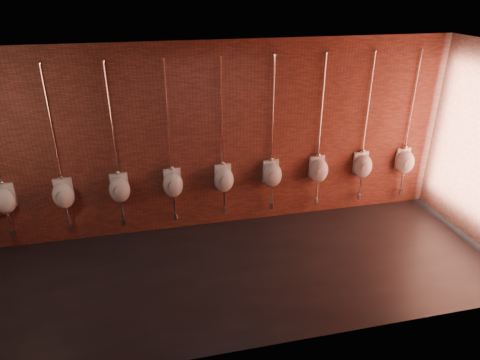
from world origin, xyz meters
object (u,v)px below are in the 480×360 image
object	(u,v)px
urinal_3	(173,184)
urinal_4	(224,179)
urinal_0	(4,200)
urinal_6	(319,170)
urinal_8	(405,161)
urinal_5	(272,174)
urinal_7	(363,165)
urinal_1	(63,194)
urinal_2	(119,189)

from	to	relation	value
urinal_3	urinal_4	size ratio (longest dim) A/B	1.00
urinal_0	urinal_3	xyz separation A→B (m)	(2.61, 0.00, 0.00)
urinal_6	urinal_8	distance (m)	1.74
urinal_4	urinal_8	size ratio (longest dim) A/B	1.00
urinal_0	urinal_5	size ratio (longest dim) A/B	1.00
urinal_5	urinal_7	bearing A→B (deg)	0.00
urinal_1	urinal_6	bearing A→B (deg)	0.00
urinal_0	urinal_7	world-z (taller)	same
urinal_5	urinal_2	bearing A→B (deg)	180.00
urinal_1	urinal_3	size ratio (longest dim) A/B	1.00
urinal_5	urinal_8	bearing A→B (deg)	0.00
urinal_0	urinal_3	size ratio (longest dim) A/B	1.00
urinal_1	urinal_6	distance (m)	4.34
urinal_0	urinal_4	bearing A→B (deg)	0.00
urinal_1	urinal_7	xyz separation A→B (m)	(5.21, 0.00, 0.00)
urinal_6	urinal_8	size ratio (longest dim) A/B	1.00
urinal_8	urinal_4	bearing A→B (deg)	180.00
urinal_0	urinal_1	bearing A→B (deg)	0.00
urinal_7	urinal_1	bearing A→B (deg)	180.00
urinal_1	urinal_8	distance (m)	6.08
urinal_0	urinal_5	distance (m)	4.34
urinal_5	urinal_6	distance (m)	0.87
urinal_5	urinal_3	bearing A→B (deg)	180.00
urinal_1	urinal_5	world-z (taller)	same
urinal_2	urinal_3	bearing A→B (deg)	0.00
urinal_6	urinal_4	bearing A→B (deg)	180.00
urinal_2	urinal_6	world-z (taller)	same
urinal_1	urinal_2	size ratio (longest dim) A/B	1.00
urinal_1	urinal_4	bearing A→B (deg)	0.00
urinal_0	urinal_7	distance (m)	6.08
urinal_0	urinal_2	xyz separation A→B (m)	(1.74, 0.00, 0.00)
urinal_3	urinal_5	world-z (taller)	same
urinal_1	urinal_4	size ratio (longest dim) A/B	1.00
urinal_3	urinal_0	bearing A→B (deg)	180.00
urinal_2	urinal_7	bearing A→B (deg)	0.00
urinal_4	urinal_5	bearing A→B (deg)	0.00
urinal_7	urinal_8	distance (m)	0.87
urinal_6	urinal_7	bearing A→B (deg)	0.00
urinal_2	urinal_5	distance (m)	2.61
urinal_4	urinal_7	bearing A→B (deg)	0.00
urinal_0	urinal_8	distance (m)	6.95
urinal_2	urinal_7	size ratio (longest dim) A/B	1.00
urinal_5	urinal_0	bearing A→B (deg)	180.00
urinal_7	urinal_0	bearing A→B (deg)	180.00
urinal_1	urinal_3	distance (m)	1.74
urinal_3	urinal_4	distance (m)	0.87
urinal_2	urinal_8	size ratio (longest dim) A/B	1.00
urinal_0	urinal_6	world-z (taller)	same
urinal_1	urinal_3	bearing A→B (deg)	0.00
urinal_2	urinal_4	size ratio (longest dim) A/B	1.00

